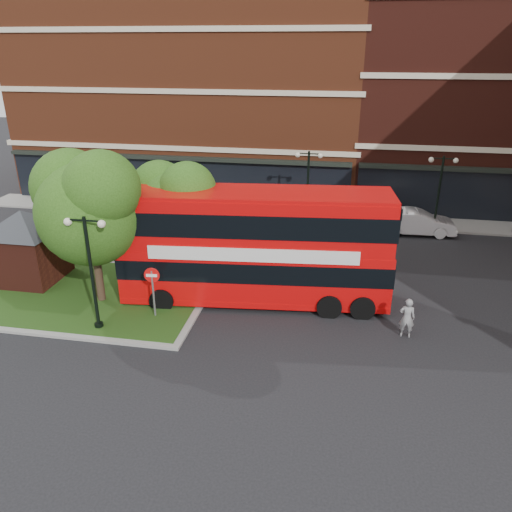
% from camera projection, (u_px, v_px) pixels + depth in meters
% --- Properties ---
extents(ground, '(120.00, 120.00, 0.00)m').
position_uv_depth(ground, '(225.00, 344.00, 19.98)').
color(ground, black).
rests_on(ground, ground).
extents(pavement_far, '(44.00, 3.00, 0.12)m').
position_uv_depth(pavement_far, '(280.00, 215.00, 34.91)').
color(pavement_far, slate).
rests_on(pavement_far, ground).
extents(terrace_far_left, '(26.00, 12.00, 14.00)m').
position_uv_depth(terrace_far_left, '(196.00, 99.00, 40.29)').
color(terrace_far_left, brown).
rests_on(terrace_far_left, ground).
extents(terrace_far_right, '(18.00, 12.00, 16.00)m').
position_uv_depth(terrace_far_right, '(486.00, 91.00, 36.33)').
color(terrace_far_right, '#471911').
rests_on(terrace_far_right, ground).
extents(traffic_island, '(12.60, 7.60, 0.15)m').
position_uv_depth(traffic_island, '(78.00, 293.00, 23.97)').
color(traffic_island, gray).
rests_on(traffic_island, ground).
extents(kiosk, '(6.51, 6.51, 3.60)m').
position_uv_depth(kiosk, '(25.00, 238.00, 24.49)').
color(kiosk, '#471911').
rests_on(kiosk, traffic_island).
extents(tree_island_west, '(5.40, 4.71, 7.21)m').
position_uv_depth(tree_island_west, '(88.00, 203.00, 21.52)').
color(tree_island_west, '#2D2116').
rests_on(tree_island_west, ground).
extents(tree_island_east, '(4.46, 3.90, 6.29)m').
position_uv_depth(tree_island_east, '(174.00, 202.00, 23.49)').
color(tree_island_east, '#2D2116').
rests_on(tree_island_east, ground).
extents(lamp_island, '(1.72, 0.36, 5.00)m').
position_uv_depth(lamp_island, '(91.00, 268.00, 19.95)').
color(lamp_island, black).
rests_on(lamp_island, ground).
extents(lamp_far_left, '(1.72, 0.36, 5.00)m').
position_uv_depth(lamp_far_left, '(308.00, 185.00, 31.69)').
color(lamp_far_left, black).
rests_on(lamp_far_left, ground).
extents(lamp_far_right, '(1.72, 0.36, 5.00)m').
position_uv_depth(lamp_far_right, '(439.00, 192.00, 30.39)').
color(lamp_far_right, black).
rests_on(lamp_far_right, ground).
extents(bus, '(12.26, 3.88, 4.60)m').
position_uv_depth(bus, '(255.00, 240.00, 22.35)').
color(bus, red).
rests_on(bus, ground).
extents(woman, '(0.66, 0.46, 1.73)m').
position_uv_depth(woman, '(407.00, 318.00, 20.23)').
color(woman, gray).
rests_on(woman, ground).
extents(car_silver, '(4.68, 2.10, 1.56)m').
position_uv_depth(car_silver, '(266.00, 214.00, 32.93)').
color(car_silver, '#9EA1A5').
rests_on(car_silver, ground).
extents(car_white, '(4.81, 1.87, 1.56)m').
position_uv_depth(car_white, '(416.00, 222.00, 31.37)').
color(car_white, white).
rests_on(car_white, ground).
extents(no_entry_sign, '(0.67, 0.11, 2.42)m').
position_uv_depth(no_entry_sign, '(152.00, 283.00, 21.24)').
color(no_entry_sign, slate).
rests_on(no_entry_sign, ground).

